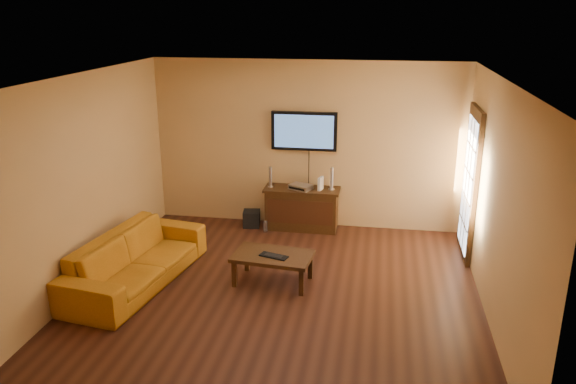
% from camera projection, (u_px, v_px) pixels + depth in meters
% --- Properties ---
extents(ground_plane, '(5.00, 5.00, 0.00)m').
position_uv_depth(ground_plane, '(279.00, 294.00, 7.11)').
color(ground_plane, black).
rests_on(ground_plane, ground).
extents(room_walls, '(5.00, 5.00, 5.00)m').
position_uv_depth(room_walls, '(287.00, 153.00, 7.17)').
color(room_walls, tan).
rests_on(room_walls, ground).
extents(french_door, '(0.07, 1.02, 2.22)m').
position_uv_depth(french_door, '(470.00, 185.00, 7.99)').
color(french_door, black).
rests_on(french_door, ground).
extents(media_console, '(1.22, 0.46, 0.69)m').
position_uv_depth(media_console, '(302.00, 208.00, 9.12)').
color(media_console, black).
rests_on(media_console, ground).
extents(television, '(1.05, 0.08, 0.62)m').
position_uv_depth(television, '(304.00, 131.00, 8.92)').
color(television, black).
rests_on(television, ground).
extents(coffee_table, '(1.07, 0.71, 0.40)m').
position_uv_depth(coffee_table, '(273.00, 258.00, 7.31)').
color(coffee_table, black).
rests_on(coffee_table, ground).
extents(sofa, '(1.01, 2.35, 0.89)m').
position_uv_depth(sofa, '(135.00, 251.00, 7.27)').
color(sofa, '#BB7214').
rests_on(sofa, ground).
extents(speaker_left, '(0.09, 0.09, 0.34)m').
position_uv_depth(speaker_left, '(270.00, 178.00, 9.05)').
color(speaker_left, silver).
rests_on(speaker_left, media_console).
extents(speaker_right, '(0.10, 0.10, 0.36)m').
position_uv_depth(speaker_right, '(332.00, 180.00, 8.92)').
color(speaker_right, silver).
rests_on(speaker_right, media_console).
extents(av_receiver, '(0.41, 0.36, 0.08)m').
position_uv_depth(av_receiver, '(301.00, 187.00, 8.98)').
color(av_receiver, silver).
rests_on(av_receiver, media_console).
extents(game_console, '(0.09, 0.16, 0.21)m').
position_uv_depth(game_console, '(321.00, 184.00, 8.92)').
color(game_console, white).
rests_on(game_console, media_console).
extents(subwoofer, '(0.30, 0.30, 0.27)m').
position_uv_depth(subwoofer, '(252.00, 219.00, 9.28)').
color(subwoofer, black).
rests_on(subwoofer, ground).
extents(bottle, '(0.07, 0.07, 0.20)m').
position_uv_depth(bottle, '(265.00, 227.00, 9.05)').
color(bottle, white).
rests_on(bottle, ground).
extents(keyboard, '(0.39, 0.24, 0.02)m').
position_uv_depth(keyboard, '(274.00, 256.00, 7.22)').
color(keyboard, black).
rests_on(keyboard, coffee_table).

